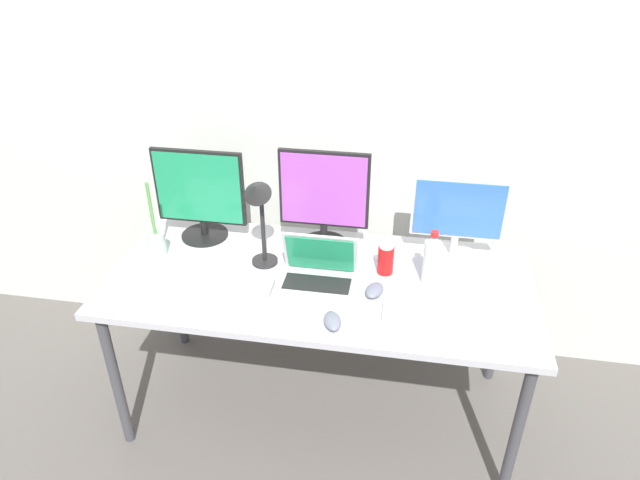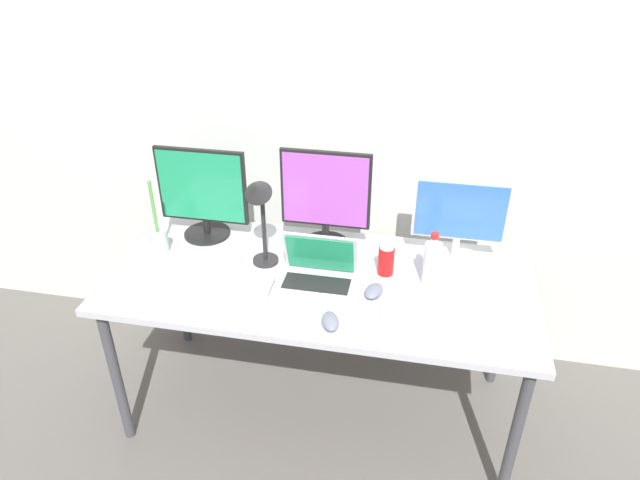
{
  "view_description": "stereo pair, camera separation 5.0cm",
  "coord_description": "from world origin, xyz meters",
  "px_view_note": "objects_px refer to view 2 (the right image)",
  "views": [
    {
      "loc": [
        0.33,
        -1.89,
        2.07
      ],
      "look_at": [
        0.0,
        0.0,
        0.92
      ],
      "focal_mm": 32.0,
      "sensor_mm": 36.0,
      "label": 1
    },
    {
      "loc": [
        0.37,
        -1.88,
        2.07
      ],
      "look_at": [
        0.0,
        0.0,
        0.92
      ],
      "focal_mm": 32.0,
      "sensor_mm": 36.0,
      "label": 2
    }
  ],
  "objects_px": {
    "keyboard_main": "(435,316)",
    "keyboard_aux": "(224,283)",
    "soda_can_near_keyboard": "(386,260)",
    "desk_lamp": "(259,206)",
    "bamboo_vase": "(159,239)",
    "work_desk": "(320,289)",
    "water_bottle": "(432,261)",
    "monitor_center": "(325,198)",
    "monitor_left": "(202,193)",
    "monitor_right": "(459,219)",
    "mouse_by_laptop": "(330,321)",
    "mouse_by_keyboard": "(374,291)",
    "laptop_silver": "(319,272)"
  },
  "relations": [
    {
      "from": "monitor_center",
      "to": "keyboard_main",
      "type": "xyz_separation_m",
      "value": [
        0.5,
        -0.43,
        -0.22
      ]
    },
    {
      "from": "monitor_center",
      "to": "desk_lamp",
      "type": "distance_m",
      "value": 0.32
    },
    {
      "from": "work_desk",
      "to": "keyboard_aux",
      "type": "relative_size",
      "value": 4.39
    },
    {
      "from": "monitor_center",
      "to": "soda_can_near_keyboard",
      "type": "relative_size",
      "value": 3.56
    },
    {
      "from": "mouse_by_keyboard",
      "to": "water_bottle",
      "type": "height_order",
      "value": "water_bottle"
    },
    {
      "from": "monitor_center",
      "to": "mouse_by_keyboard",
      "type": "relative_size",
      "value": 4.3
    },
    {
      "from": "monitor_right",
      "to": "soda_can_near_keyboard",
      "type": "xyz_separation_m",
      "value": [
        -0.28,
        -0.17,
        -0.13
      ]
    },
    {
      "from": "keyboard_aux",
      "to": "bamboo_vase",
      "type": "bearing_deg",
      "value": 151.01
    },
    {
      "from": "monitor_center",
      "to": "keyboard_main",
      "type": "distance_m",
      "value": 0.69
    },
    {
      "from": "keyboard_aux",
      "to": "mouse_by_laptop",
      "type": "distance_m",
      "value": 0.49
    },
    {
      "from": "monitor_center",
      "to": "work_desk",
      "type": "bearing_deg",
      "value": -84.0
    },
    {
      "from": "mouse_by_laptop",
      "to": "keyboard_main",
      "type": "bearing_deg",
      "value": -0.58
    },
    {
      "from": "water_bottle",
      "to": "keyboard_aux",
      "type": "bearing_deg",
      "value": -167.85
    },
    {
      "from": "keyboard_aux",
      "to": "desk_lamp",
      "type": "bearing_deg",
      "value": 52.44
    },
    {
      "from": "keyboard_main",
      "to": "monitor_left",
      "type": "bearing_deg",
      "value": 157.92
    },
    {
      "from": "mouse_by_keyboard",
      "to": "bamboo_vase",
      "type": "bearing_deg",
      "value": -174.04
    },
    {
      "from": "mouse_by_laptop",
      "to": "water_bottle",
      "type": "relative_size",
      "value": 0.46
    },
    {
      "from": "keyboard_main",
      "to": "keyboard_aux",
      "type": "relative_size",
      "value": 1.01
    },
    {
      "from": "keyboard_main",
      "to": "desk_lamp",
      "type": "bearing_deg",
      "value": 163.7
    },
    {
      "from": "monitor_right",
      "to": "mouse_by_laptop",
      "type": "distance_m",
      "value": 0.73
    },
    {
      "from": "mouse_by_laptop",
      "to": "desk_lamp",
      "type": "relative_size",
      "value": 0.26
    },
    {
      "from": "soda_can_near_keyboard",
      "to": "desk_lamp",
      "type": "bearing_deg",
      "value": -173.75
    },
    {
      "from": "monitor_left",
      "to": "monitor_right",
      "type": "height_order",
      "value": "monitor_left"
    },
    {
      "from": "keyboard_main",
      "to": "water_bottle",
      "type": "relative_size",
      "value": 1.69
    },
    {
      "from": "laptop_silver",
      "to": "bamboo_vase",
      "type": "distance_m",
      "value": 0.73
    },
    {
      "from": "desk_lamp",
      "to": "keyboard_aux",
      "type": "bearing_deg",
      "value": -126.37
    },
    {
      "from": "work_desk",
      "to": "mouse_by_keyboard",
      "type": "xyz_separation_m",
      "value": [
        0.23,
        -0.07,
        0.08
      ]
    },
    {
      "from": "water_bottle",
      "to": "desk_lamp",
      "type": "xyz_separation_m",
      "value": [
        -0.69,
        -0.02,
        0.18
      ]
    },
    {
      "from": "keyboard_main",
      "to": "bamboo_vase",
      "type": "bearing_deg",
      "value": 168.44
    },
    {
      "from": "work_desk",
      "to": "laptop_silver",
      "type": "height_order",
      "value": "laptop_silver"
    },
    {
      "from": "monitor_left",
      "to": "keyboard_aux",
      "type": "distance_m",
      "value": 0.47
    },
    {
      "from": "work_desk",
      "to": "water_bottle",
      "type": "distance_m",
      "value": 0.47
    },
    {
      "from": "laptop_silver",
      "to": "mouse_by_laptop",
      "type": "relative_size",
      "value": 2.76
    },
    {
      "from": "laptop_silver",
      "to": "mouse_by_laptop",
      "type": "height_order",
      "value": "laptop_silver"
    },
    {
      "from": "bamboo_vase",
      "to": "monitor_center",
      "type": "bearing_deg",
      "value": 15.59
    },
    {
      "from": "mouse_by_laptop",
      "to": "monitor_center",
      "type": "bearing_deg",
      "value": 84.7
    },
    {
      "from": "monitor_center",
      "to": "water_bottle",
      "type": "height_order",
      "value": "monitor_center"
    },
    {
      "from": "mouse_by_laptop",
      "to": "laptop_silver",
      "type": "bearing_deg",
      "value": 92.2
    },
    {
      "from": "bamboo_vase",
      "to": "desk_lamp",
      "type": "relative_size",
      "value": 0.8
    },
    {
      "from": "mouse_by_laptop",
      "to": "soda_can_near_keyboard",
      "type": "xyz_separation_m",
      "value": [
        0.16,
        0.38,
        0.04
      ]
    },
    {
      "from": "water_bottle",
      "to": "soda_can_near_keyboard",
      "type": "height_order",
      "value": "water_bottle"
    },
    {
      "from": "laptop_silver",
      "to": "desk_lamp",
      "type": "bearing_deg",
      "value": 166.02
    },
    {
      "from": "bamboo_vase",
      "to": "desk_lamp",
      "type": "distance_m",
      "value": 0.53
    },
    {
      "from": "monitor_left",
      "to": "monitor_center",
      "type": "relative_size",
      "value": 0.94
    },
    {
      "from": "mouse_by_keyboard",
      "to": "soda_can_near_keyboard",
      "type": "bearing_deg",
      "value": 93.11
    },
    {
      "from": "work_desk",
      "to": "mouse_by_keyboard",
      "type": "distance_m",
      "value": 0.25
    },
    {
      "from": "monitor_right",
      "to": "desk_lamp",
      "type": "distance_m",
      "value": 0.83
    },
    {
      "from": "laptop_silver",
      "to": "keyboard_main",
      "type": "xyz_separation_m",
      "value": [
        0.47,
        -0.14,
        -0.04
      ]
    },
    {
      "from": "monitor_left",
      "to": "bamboo_vase",
      "type": "distance_m",
      "value": 0.28
    },
    {
      "from": "work_desk",
      "to": "bamboo_vase",
      "type": "relative_size",
      "value": 5.04
    }
  ]
}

